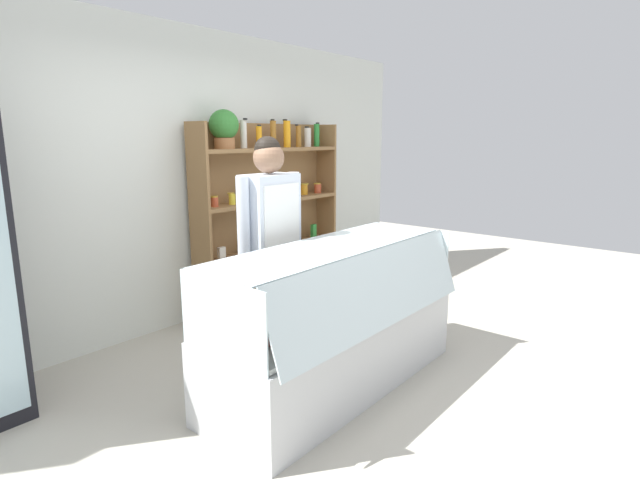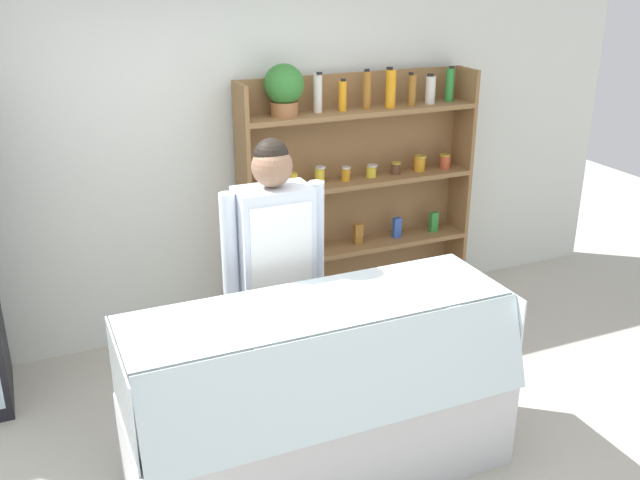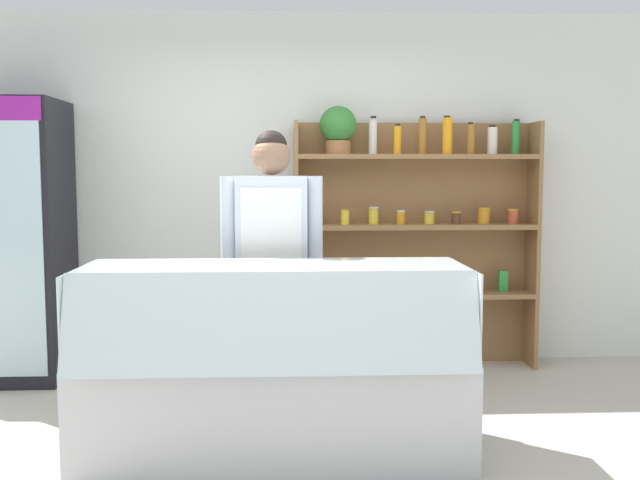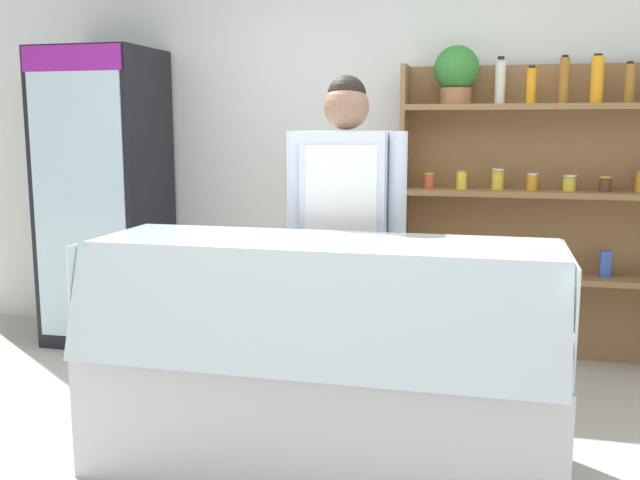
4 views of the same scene
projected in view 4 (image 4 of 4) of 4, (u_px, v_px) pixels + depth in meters
name	position (u px, v px, depth m)	size (l,w,h in m)	color
ground_plane	(328.00, 469.00, 3.13)	(12.00, 12.00, 0.00)	#B7B2A3
back_wall	(394.00, 147.00, 4.78)	(6.80, 0.10, 2.70)	silver
drinks_fridge	(105.00, 198.00, 4.89)	(0.73, 0.66, 2.00)	black
shelving_unit	(539.00, 186.00, 4.40)	(1.83, 0.29, 1.97)	olive
deli_display_case	(321.00, 398.00, 3.12)	(2.01, 0.79, 1.01)	silver
shop_clerk	(346.00, 217.00, 3.59)	(0.61, 0.25, 1.74)	#4C4233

